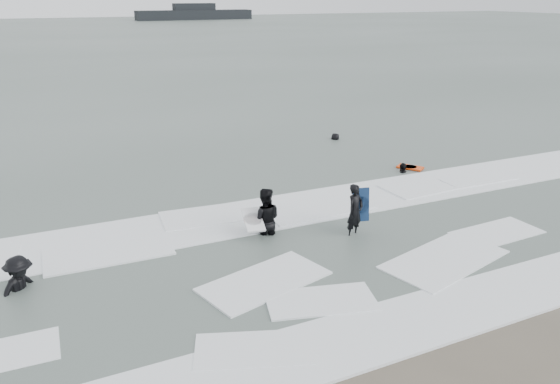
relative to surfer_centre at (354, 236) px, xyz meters
name	(u,v)px	position (x,y,z in m)	size (l,w,h in m)	color
ground	(377,314)	(-1.63, -3.58, 0.00)	(320.00, 320.00, 0.00)	brown
sea	(69,39)	(-1.63, 76.42, 0.06)	(320.00, 320.00, 0.00)	#47544C
surfer_centre	(354,236)	(0.00, 0.00, 0.00)	(0.57, 0.37, 1.56)	black
surfer_wading	(265,234)	(-2.20, 1.19, 0.00)	(0.93, 0.73, 1.92)	black
surfer_breaker	(22,292)	(-8.50, 0.56, 0.00)	(1.12, 0.64, 1.73)	black
surfer_right_near	(403,173)	(4.71, 4.12, 0.00)	(0.92, 0.38, 1.56)	black
surfer_right_far	(335,140)	(4.84, 9.46, 0.00)	(0.73, 0.47, 1.48)	black
surf_foam	(300,244)	(-1.63, 0.12, 0.04)	(30.03, 9.06, 0.09)	white
bodyboards	(349,194)	(0.97, 1.88, 0.50)	(8.60, 4.86, 1.25)	#0E2245
vessel_horizon	(194,14)	(33.09, 130.77, 1.49)	(29.47, 5.26, 4.00)	black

